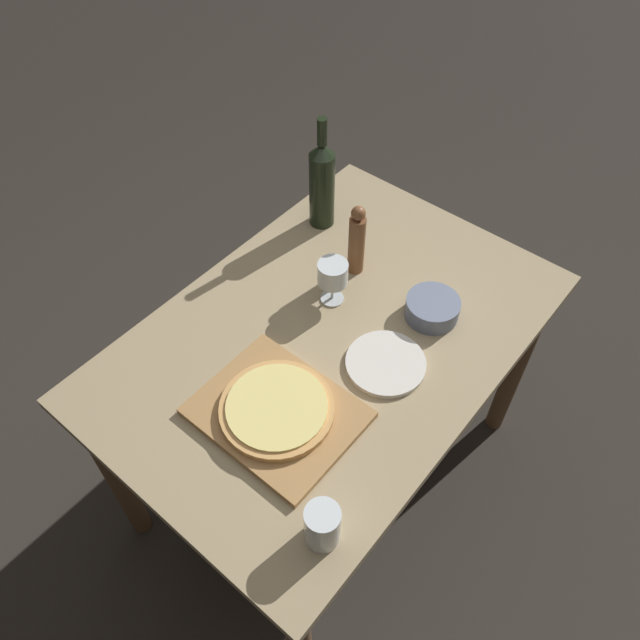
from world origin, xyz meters
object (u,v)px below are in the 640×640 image
at_px(pepper_mill, 357,241).
at_px(small_bowl, 432,308).
at_px(wine_bottle, 322,183).
at_px(pizza, 277,408).
at_px(wine_glass, 333,275).

height_order(pepper_mill, small_bowl, pepper_mill).
bearing_deg(small_bowl, wine_bottle, 167.28).
bearing_deg(small_bowl, pizza, -102.35).
xyz_separation_m(pizza, small_bowl, (0.11, 0.49, -0.00)).
bearing_deg(wine_bottle, pizza, -59.03).
bearing_deg(pepper_mill, wine_glass, -80.41).
bearing_deg(pepper_mill, wine_bottle, 154.54).
relative_size(pepper_mill, wine_glass, 1.70).
relative_size(wine_glass, small_bowl, 0.92).
height_order(pepper_mill, wine_glass, pepper_mill).
bearing_deg(wine_glass, small_bowl, 27.20).
bearing_deg(wine_glass, pepper_mill, 99.59).
xyz_separation_m(wine_bottle, wine_glass, (0.22, -0.23, -0.05)).
relative_size(wine_bottle, pepper_mill, 1.58).
height_order(wine_bottle, small_bowl, wine_bottle).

